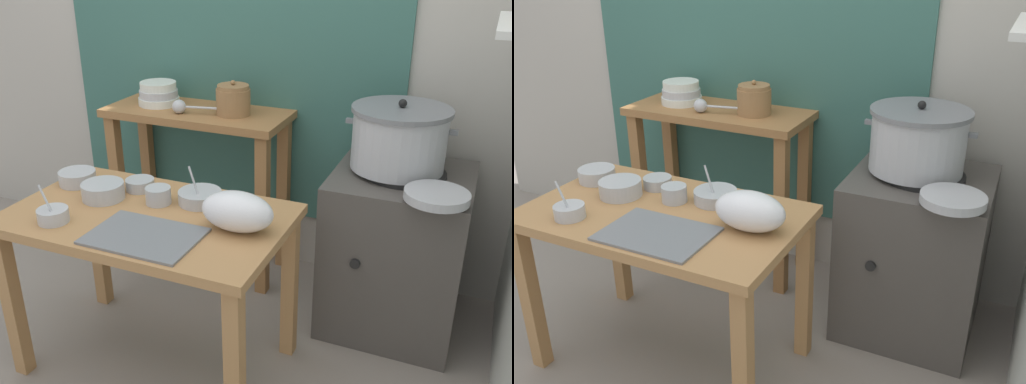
% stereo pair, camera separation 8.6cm
% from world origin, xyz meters
% --- Properties ---
extents(ground_plane, '(9.00, 9.00, 0.00)m').
position_xyz_m(ground_plane, '(0.00, 0.00, 0.00)').
color(ground_plane, gray).
extents(wall_back, '(4.40, 0.12, 2.60)m').
position_xyz_m(wall_back, '(0.08, 1.10, 1.30)').
color(wall_back, '#B2ADA3').
rests_on(wall_back, ground).
extents(prep_table, '(1.10, 0.66, 0.72)m').
position_xyz_m(prep_table, '(-0.00, 0.00, 0.61)').
color(prep_table, '#B27F4C').
rests_on(prep_table, ground).
extents(back_shelf_table, '(0.96, 0.40, 0.90)m').
position_xyz_m(back_shelf_table, '(-0.22, 0.83, 0.68)').
color(back_shelf_table, '#9E6B3D').
rests_on(back_shelf_table, ground).
extents(stove_block, '(0.60, 0.61, 0.78)m').
position_xyz_m(stove_block, '(0.87, 0.70, 0.38)').
color(stove_block, '#4C4742').
rests_on(stove_block, ground).
extents(steamer_pot, '(0.47, 0.43, 0.31)m').
position_xyz_m(steamer_pot, '(0.83, 0.72, 0.92)').
color(steamer_pot, '#B7BABF').
rests_on(steamer_pot, stove_block).
extents(clay_pot, '(0.17, 0.17, 0.17)m').
position_xyz_m(clay_pot, '(-0.01, 0.83, 0.97)').
color(clay_pot, olive).
rests_on(clay_pot, back_shelf_table).
extents(bowl_stack_enamel, '(0.22, 0.22, 0.12)m').
position_xyz_m(bowl_stack_enamel, '(-0.46, 0.85, 0.96)').
color(bowl_stack_enamel, silver).
rests_on(bowl_stack_enamel, back_shelf_table).
extents(ladle, '(0.28, 0.09, 0.07)m').
position_xyz_m(ladle, '(-0.26, 0.74, 0.94)').
color(ladle, '#B7BABF').
rests_on(ladle, back_shelf_table).
extents(serving_tray, '(0.40, 0.28, 0.01)m').
position_xyz_m(serving_tray, '(0.10, -0.17, 0.72)').
color(serving_tray, slate).
rests_on(serving_tray, prep_table).
extents(plastic_bag, '(0.28, 0.17, 0.15)m').
position_xyz_m(plastic_bag, '(0.38, 0.02, 0.79)').
color(plastic_bag, white).
rests_on(plastic_bag, prep_table).
extents(wide_pan, '(0.25, 0.25, 0.04)m').
position_xyz_m(wide_pan, '(1.03, 0.43, 0.80)').
color(wide_pan, '#B7BABF').
rests_on(wide_pan, stove_block).
extents(prep_bowl_0, '(0.18, 0.18, 0.07)m').
position_xyz_m(prep_bowl_0, '(-0.25, 0.05, 0.76)').
color(prep_bowl_0, '#B7BABF').
rests_on(prep_bowl_0, prep_table).
extents(prep_bowl_1, '(0.12, 0.12, 0.15)m').
position_xyz_m(prep_bowl_1, '(-0.29, -0.20, 0.75)').
color(prep_bowl_1, '#B7BABF').
rests_on(prep_bowl_1, prep_table).
extents(prep_bowl_2, '(0.18, 0.18, 0.16)m').
position_xyz_m(prep_bowl_2, '(0.14, 0.17, 0.75)').
color(prep_bowl_2, '#B7BABF').
rests_on(prep_bowl_2, prep_table).
extents(prep_bowl_3, '(0.16, 0.16, 0.06)m').
position_xyz_m(prep_bowl_3, '(-0.45, 0.14, 0.75)').
color(prep_bowl_3, '#B7BABF').
rests_on(prep_bowl_3, prep_table).
extents(prep_bowl_4, '(0.12, 0.12, 0.05)m').
position_xyz_m(prep_bowl_4, '(-0.16, 0.19, 0.75)').
color(prep_bowl_4, '#B7BABF').
rests_on(prep_bowl_4, prep_table).
extents(prep_bowl_5, '(0.10, 0.10, 0.07)m').
position_xyz_m(prep_bowl_5, '(-0.01, 0.10, 0.76)').
color(prep_bowl_5, '#B7BABF').
rests_on(prep_bowl_5, prep_table).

